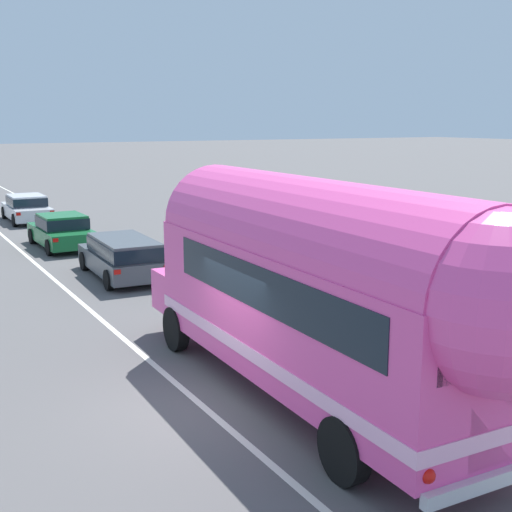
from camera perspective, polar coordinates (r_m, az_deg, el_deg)
The scene contains 6 objects.
ground_plane at distance 12.72m, azimuth -4.45°, elevation -12.44°, with size 300.00×300.00×0.00m, color #565454.
lane_markings at distance 24.08m, azimuth -12.74°, elevation -1.24°, with size 3.90×80.00×0.01m.
painted_bus at distance 11.95m, azimuth 5.77°, elevation -2.35°, with size 2.77×11.07×4.12m.
car_lead at distance 22.70m, azimuth -11.07°, elevation 0.12°, with size 2.05×4.69×1.37m.
car_second at distance 28.83m, azimuth -15.91°, elevation 2.12°, with size 2.01×4.44×1.37m.
car_third at distance 36.92m, azimuth -18.63°, elevation 3.90°, with size 1.99×4.65×1.37m.
Camera 1 is at (-4.83, -10.60, 5.11)m, focal length 47.84 mm.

